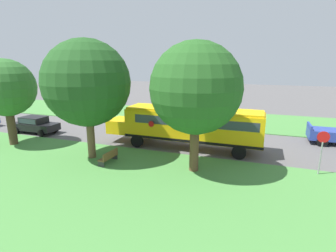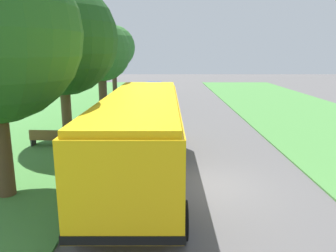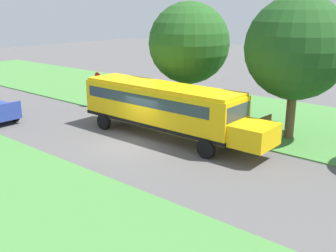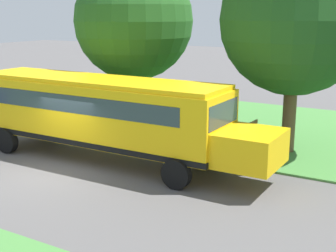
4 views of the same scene
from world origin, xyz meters
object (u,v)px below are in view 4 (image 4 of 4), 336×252
at_px(school_bus, 103,111).
at_px(oak_tree_roadside_mid, 297,21).
at_px(oak_tree_beside_bus, 131,21).
at_px(park_bench, 253,133).

xyz_separation_m(school_bus, oak_tree_roadside_mid, (-4.59, 5.89, 3.31)).
xyz_separation_m(oak_tree_beside_bus, park_bench, (-0.84, 5.73, -4.71)).
bearing_deg(park_bench, oak_tree_roadside_mid, 75.10).
bearing_deg(oak_tree_beside_bus, school_bus, 20.63).
xyz_separation_m(oak_tree_roadside_mid, park_bench, (-0.47, -1.75, -4.76)).
bearing_deg(oak_tree_beside_bus, park_bench, 98.39).
height_order(school_bus, oak_tree_roadside_mid, oak_tree_roadside_mid).
distance_m(school_bus, oak_tree_beside_bus, 5.56).
xyz_separation_m(oak_tree_beside_bus, oak_tree_roadside_mid, (-0.38, 7.48, 0.05)).
bearing_deg(park_bench, oak_tree_beside_bus, -81.61).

